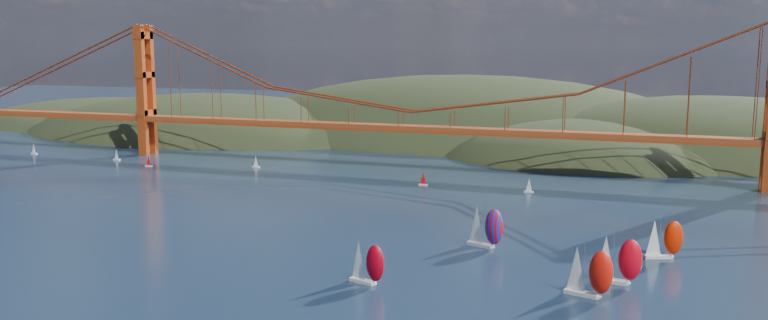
{
  "coord_description": "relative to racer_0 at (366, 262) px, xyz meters",
  "views": [
    {
      "loc": [
        85.06,
        -85.3,
        46.71
      ],
      "look_at": [
        21.1,
        90.0,
        17.9
      ],
      "focal_mm": 35.0,
      "sensor_mm": 36.0,
      "label": 1
    }
  ],
  "objects": [
    {
      "name": "headlands",
      "position": [
        11.89,
        231.19,
        -16.89
      ],
      "size": [
        725.0,
        225.0,
        96.0
      ],
      "color": "black",
      "rests_on": "ground"
    },
    {
      "name": "distant_boat_8",
      "position": [
        15.17,
        103.5,
        -2.03
      ],
      "size": [
        3.0,
        2.0,
        4.7
      ],
      "color": "silver",
      "rests_on": "ground"
    },
    {
      "name": "bridge",
      "position": [
        -34.8,
        132.91,
        27.8
      ],
      "size": [
        552.0,
        12.0,
        55.0
      ],
      "color": "#963D17",
      "rests_on": "ground"
    },
    {
      "name": "racer_3",
      "position": [
        54.98,
        39.02,
        0.08
      ],
      "size": [
        8.55,
        5.53,
        9.55
      ],
      "rotation": [
        0.0,
        0.0,
        0.35
      ],
      "color": "silver",
      "rests_on": "ground"
    },
    {
      "name": "distant_boat_3",
      "position": [
        -91.43,
        116.97,
        -2.03
      ],
      "size": [
        3.0,
        2.0,
        4.7
      ],
      "color": "silver",
      "rests_on": "ground"
    },
    {
      "name": "racer_2",
      "position": [
        46.34,
        17.13,
        0.52
      ],
      "size": [
        9.26,
        4.2,
        10.48
      ],
      "rotation": [
        0.0,
        0.0,
        -0.11
      ],
      "color": "silver",
      "rests_on": "ground"
    },
    {
      "name": "racer_1",
      "position": [
        41.64,
        7.14,
        0.5
      ],
      "size": [
        9.31,
        5.38,
        10.44
      ],
      "rotation": [
        0.0,
        0.0,
        -0.26
      ],
      "color": "silver",
      "rests_on": "ground"
    },
    {
      "name": "distant_boat_0",
      "position": [
        -199.36,
        115.59,
        -2.03
      ],
      "size": [
        3.0,
        2.0,
        4.7
      ],
      "color": "silver",
      "rests_on": "ground"
    },
    {
      "name": "distant_boat_9",
      "position": [
        -20.17,
        103.77,
        -2.03
      ],
      "size": [
        3.0,
        2.0,
        4.7
      ],
      "color": "silver",
      "rests_on": "ground"
    },
    {
      "name": "racer_0",
      "position": [
        0.0,
        0.0,
        0.0
      ],
      "size": [
        8.39,
        5.18,
        9.38
      ],
      "rotation": [
        0.0,
        0.0,
        -0.31
      ],
      "color": "silver",
      "rests_on": "ground"
    },
    {
      "name": "racer_rwb",
      "position": [
        16.01,
        34.55,
        0.64
      ],
      "size": [
        9.61,
        6.33,
        10.74
      ],
      "rotation": [
        0.0,
        0.0,
        -0.37
      ],
      "color": "silver",
      "rests_on": "ground"
    },
    {
      "name": "distant_boat_1",
      "position": [
        -154.36,
        113.94,
        -2.03
      ],
      "size": [
        3.0,
        2.0,
        4.7
      ],
      "color": "silver",
      "rests_on": "ground"
    },
    {
      "name": "distant_boat_2",
      "position": [
        -131.75,
        104.97,
        -2.03
      ],
      "size": [
        3.0,
        2.0,
        4.7
      ],
      "color": "silver",
      "rests_on": "ground"
    }
  ]
}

